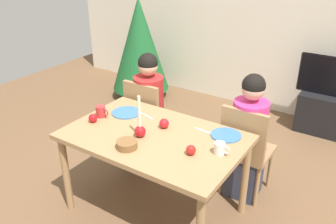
{
  "coord_description": "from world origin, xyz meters",
  "views": [
    {
      "loc": [
        1.43,
        -1.98,
        2.13
      ],
      "look_at": [
        0.0,
        0.2,
        0.87
      ],
      "focal_mm": 38.03,
      "sensor_mm": 36.0,
      "label": 1
    }
  ],
  "objects": [
    {
      "name": "fork_left",
      "position": [
        -0.25,
        0.23,
        0.75
      ],
      "size": [
        0.18,
        0.06,
        0.01
      ],
      "primitive_type": "cube",
      "rotation": [
        0.0,
        0.0,
        -0.27
      ],
      "color": "silver",
      "rests_on": "dining_table"
    },
    {
      "name": "person_left_child",
      "position": [
        -0.52,
        0.64,
        0.57
      ],
      "size": [
        0.3,
        0.3,
        1.17
      ],
      "color": "#33384C",
      "rests_on": "ground"
    },
    {
      "name": "fork_right",
      "position": [
        0.31,
        0.26,
        0.75
      ],
      "size": [
        0.18,
        0.03,
        0.01
      ],
      "primitive_type": "cube",
      "rotation": [
        0.0,
        0.0,
        -0.08
      ],
      "color": "silver",
      "rests_on": "dining_table"
    },
    {
      "name": "bowl_walnuts",
      "position": [
        -0.06,
        -0.27,
        0.78
      ],
      "size": [
        0.16,
        0.16,
        0.06
      ],
      "primitive_type": "cylinder",
      "color": "brown",
      "rests_on": "dining_table"
    },
    {
      "name": "chair_right",
      "position": [
        0.54,
        0.61,
        0.51
      ],
      "size": [
        0.4,
        0.4,
        0.9
      ],
      "color": "#99754C",
      "rests_on": "ground"
    },
    {
      "name": "apple_near_candle",
      "position": [
        -0.56,
        -0.1,
        0.79
      ],
      "size": [
        0.07,
        0.07,
        0.07
      ],
      "primitive_type": "sphere",
      "color": "red",
      "rests_on": "dining_table"
    },
    {
      "name": "plate_left",
      "position": [
        -0.43,
        0.18,
        0.76
      ],
      "size": [
        0.26,
        0.26,
        0.01
      ],
      "primitive_type": "cylinder",
      "color": "teal",
      "rests_on": "dining_table"
    },
    {
      "name": "mug_right",
      "position": [
        0.55,
        0.03,
        0.8
      ],
      "size": [
        0.12,
        0.08,
        0.09
      ],
      "color": "silver",
      "rests_on": "dining_table"
    },
    {
      "name": "person_right_child",
      "position": [
        0.54,
        0.64,
        0.57
      ],
      "size": [
        0.3,
        0.3,
        1.17
      ],
      "color": "#33384C",
      "rests_on": "ground"
    },
    {
      "name": "tv",
      "position": [
        0.91,
        2.3,
        0.71
      ],
      "size": [
        0.79,
        0.05,
        0.46
      ],
      "color": "black",
      "rests_on": "tv_stand"
    },
    {
      "name": "tv_stand",
      "position": [
        0.91,
        2.3,
        0.24
      ],
      "size": [
        0.64,
        0.4,
        0.48
      ],
      "primitive_type": "cube",
      "color": "black",
      "rests_on": "ground"
    },
    {
      "name": "candle_centerpiece",
      "position": [
        -0.08,
        -0.08,
        0.82
      ],
      "size": [
        0.09,
        0.09,
        0.34
      ],
      "color": "red",
      "rests_on": "dining_table"
    },
    {
      "name": "christmas_tree",
      "position": [
        -1.63,
        1.95,
        0.8
      ],
      "size": [
        0.82,
        0.82,
        1.53
      ],
      "color": "brown",
      "rests_on": "ground"
    },
    {
      "name": "apple_by_right_mug",
      "position": [
        -0.0,
        0.14,
        0.79
      ],
      "size": [
        0.08,
        0.08,
        0.08
      ],
      "primitive_type": "sphere",
      "color": "red",
      "rests_on": "dining_table"
    },
    {
      "name": "back_wall",
      "position": [
        0.0,
        2.6,
        1.3
      ],
      "size": [
        6.4,
        0.1,
        2.6
      ],
      "primitive_type": "cube",
      "color": "beige",
      "rests_on": "ground"
    },
    {
      "name": "plate_right",
      "position": [
        0.48,
        0.3,
        0.76
      ],
      "size": [
        0.24,
        0.24,
        0.01
      ],
      "primitive_type": "cylinder",
      "color": "teal",
      "rests_on": "dining_table"
    },
    {
      "name": "apple_by_left_plate",
      "position": [
        0.38,
        -0.08,
        0.79
      ],
      "size": [
        0.07,
        0.07,
        0.07
      ],
      "primitive_type": "sphere",
      "color": "red",
      "rests_on": "dining_table"
    },
    {
      "name": "chair_left",
      "position": [
        -0.52,
        0.61,
        0.51
      ],
      "size": [
        0.4,
        0.4,
        0.9
      ],
      "color": "#99754C",
      "rests_on": "ground"
    },
    {
      "name": "dining_table",
      "position": [
        0.0,
        0.0,
        0.67
      ],
      "size": [
        1.4,
        0.9,
        0.75
      ],
      "color": "#99754C",
      "rests_on": "ground"
    },
    {
      "name": "ground_plane",
      "position": [
        0.0,
        0.0,
        0.0
      ],
      "size": [
        7.68,
        7.68,
        0.0
      ],
      "primitive_type": "plane",
      "color": "brown"
    },
    {
      "name": "mug_left",
      "position": [
        -0.57,
        0.01,
        0.8
      ],
      "size": [
        0.13,
        0.08,
        0.1
      ],
      "color": "#B72D2D",
      "rests_on": "dining_table"
    }
  ]
}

